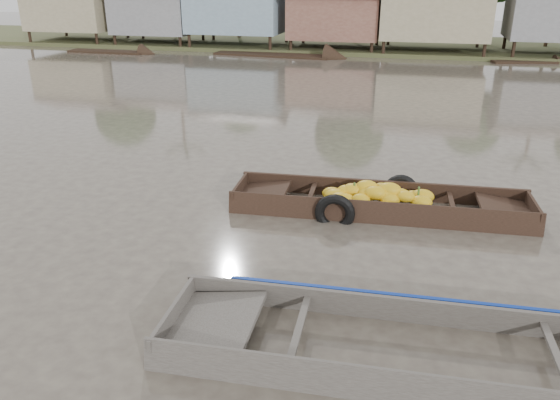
# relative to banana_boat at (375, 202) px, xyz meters

# --- Properties ---
(ground) EXTENTS (120.00, 120.00, 0.00)m
(ground) POSITION_rel_banana_boat_xyz_m (-1.10, -3.11, -0.21)
(ground) COLOR #473E37
(ground) RESTS_ON ground
(riverbank) EXTENTS (120.00, 12.47, 10.22)m
(riverbank) POSITION_rel_banana_boat_xyz_m (1.93, 28.75, 2.87)
(riverbank) COLOR #384723
(riverbank) RESTS_ON ground
(banana_boat) EXTENTS (6.48, 1.90, 0.90)m
(banana_boat) POSITION_rel_banana_boat_xyz_m (0.00, 0.00, 0.00)
(banana_boat) COLOR black
(banana_boat) RESTS_ON ground
(viewer_boat) EXTENTS (7.17, 2.17, 0.57)m
(viewer_boat) POSITION_rel_banana_boat_xyz_m (1.06, -4.90, -0.15)
(viewer_boat) COLOR #3E3934
(viewer_boat) RESTS_ON ground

